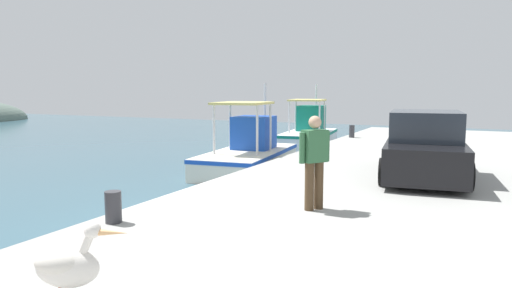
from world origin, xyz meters
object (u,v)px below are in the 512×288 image
object	(u,v)px
pelican	(67,263)
fisherman_standing	(314,158)
mooring_bollard_third	(352,131)
fishing_boat_third	(309,135)
mooring_bollard_second	(309,146)
mooring_bollard_nearest	(113,207)
fishing_boat_second	(249,153)
parked_car	(425,147)

from	to	relation	value
pelican	fisherman_standing	world-z (taller)	fisherman_standing
mooring_bollard_third	fishing_boat_third	bearing A→B (deg)	60.13
mooring_bollard_second	fishing_boat_third	bearing A→B (deg)	19.76
fisherman_standing	mooring_bollard_nearest	size ratio (longest dim) A/B	3.26
fishing_boat_second	mooring_bollard_nearest	xyz separation A→B (m)	(-9.08, -2.28, 0.42)
pelican	fisherman_standing	size ratio (longest dim) A/B	0.59
fisherman_standing	mooring_bollard_second	bearing A→B (deg)	20.25
fishing_boat_third	pelican	size ratio (longest dim) A/B	5.09
fishing_boat_third	fisherman_standing	world-z (taller)	fishing_boat_third
fishing_boat_second	mooring_bollard_third	distance (m)	5.91
fishing_boat_second	pelican	world-z (taller)	fishing_boat_second
fishing_boat_second	mooring_bollard_second	world-z (taller)	fishing_boat_second
pelican	mooring_bollard_second	bearing A→B (deg)	7.86
fishing_boat_third	mooring_bollard_third	distance (m)	2.88
fishing_boat_second	mooring_bollard_nearest	bearing A→B (deg)	-165.90
fishing_boat_second	parked_car	distance (m)	6.89
fisherman_standing	mooring_bollard_second	xyz separation A→B (m)	(6.89, 2.54, -0.67)
fisherman_standing	mooring_bollard_second	world-z (taller)	fisherman_standing
mooring_bollard_third	mooring_bollard_nearest	bearing A→B (deg)	180.00
fishing_boat_second	mooring_bollard_nearest	size ratio (longest dim) A/B	10.91
fisherman_standing	parked_car	size ratio (longest dim) A/B	0.38
fishing_boat_second	fishing_boat_third	bearing A→B (deg)	1.65
fishing_boat_third	mooring_bollard_second	world-z (taller)	fishing_boat_third
mooring_bollard_nearest	fishing_boat_second	bearing A→B (deg)	14.10
fishing_boat_third	fisherman_standing	size ratio (longest dim) A/B	3.00
pelican	mooring_bollard_second	size ratio (longest dim) A/B	2.09
parked_car	mooring_bollard_nearest	xyz separation A→B (m)	(-6.17, 3.90, -0.47)
fishing_boat_third	mooring_bollard_nearest	distance (m)	16.14
parked_car	mooring_bollard_second	world-z (taller)	parked_car
mooring_bollard_second	mooring_bollard_nearest	bearing A→B (deg)	180.00
pelican	mooring_bollard_third	world-z (taller)	pelican
mooring_bollard_nearest	pelican	bearing A→B (deg)	-145.44
fishing_boat_second	mooring_bollard_second	bearing A→B (deg)	-90.88
mooring_bollard_nearest	mooring_bollard_second	world-z (taller)	mooring_bollard_nearest
parked_car	mooring_bollard_third	size ratio (longest dim) A/B	7.84
fisherman_standing	mooring_bollard_third	xyz separation A→B (m)	(12.37, 2.54, -0.63)
fisherman_standing	parked_car	bearing A→B (deg)	-18.69
parked_car	mooring_bollard_nearest	world-z (taller)	parked_car
fisherman_standing	parked_car	xyz separation A→B (m)	(4.02, -1.36, -0.18)
fishing_boat_second	mooring_bollard_third	bearing A→B (deg)	-22.75
fishing_boat_second	fisherman_standing	bearing A→B (deg)	-145.16
fishing_boat_second	fisherman_standing	distance (m)	8.51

